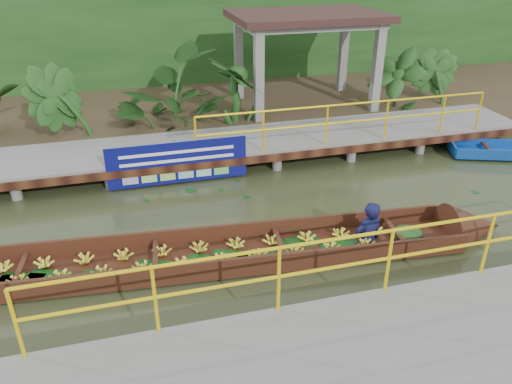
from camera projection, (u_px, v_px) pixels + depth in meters
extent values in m
plane|color=#2A3219|center=(269.00, 229.00, 9.86)|extent=(80.00, 80.00, 0.00)
cube|color=#372A1B|center=(203.00, 107.00, 16.20)|extent=(30.00, 8.00, 0.45)
cube|color=slate|center=(230.00, 143.00, 12.64)|extent=(16.00, 2.00, 0.15)
cube|color=black|center=(239.00, 161.00, 11.82)|extent=(16.00, 0.12, 0.18)
cylinder|color=yellow|center=(349.00, 104.00, 11.98)|extent=(7.50, 0.05, 0.05)
cylinder|color=yellow|center=(348.00, 122.00, 12.18)|extent=(7.50, 0.05, 0.05)
cylinder|color=yellow|center=(348.00, 124.00, 12.20)|extent=(0.05, 0.05, 1.00)
cylinder|color=slate|center=(64.00, 185.00, 11.14)|extent=(0.24, 0.24, 0.55)
cylinder|color=slate|center=(68.00, 157.00, 12.51)|extent=(0.24, 0.24, 0.55)
cylinder|color=slate|center=(154.00, 175.00, 11.61)|extent=(0.24, 0.24, 0.55)
cylinder|color=slate|center=(149.00, 149.00, 12.98)|extent=(0.24, 0.24, 0.55)
cylinder|color=slate|center=(238.00, 165.00, 12.08)|extent=(0.24, 0.24, 0.55)
cylinder|color=slate|center=(224.00, 142.00, 13.45)|extent=(0.24, 0.24, 0.55)
cylinder|color=slate|center=(315.00, 157.00, 12.55)|extent=(0.24, 0.24, 0.55)
cylinder|color=slate|center=(294.00, 135.00, 13.92)|extent=(0.24, 0.24, 0.55)
cylinder|color=slate|center=(387.00, 149.00, 13.02)|extent=(0.24, 0.24, 0.55)
cylinder|color=slate|center=(359.00, 129.00, 14.39)|extent=(0.24, 0.24, 0.55)
cylinder|color=slate|center=(453.00, 142.00, 13.49)|extent=(0.24, 0.24, 0.55)
cylinder|color=slate|center=(421.00, 123.00, 14.86)|extent=(0.24, 0.24, 0.55)
cylinder|color=slate|center=(238.00, 165.00, 12.08)|extent=(0.24, 0.24, 0.55)
cube|color=slate|center=(439.00, 364.00, 6.35)|extent=(18.00, 2.40, 0.70)
cylinder|color=yellow|center=(407.00, 228.00, 6.72)|extent=(10.00, 0.05, 0.05)
cylinder|color=yellow|center=(402.00, 256.00, 6.93)|extent=(10.00, 0.05, 0.05)
cylinder|color=yellow|center=(402.00, 259.00, 6.95)|extent=(0.05, 0.05, 1.00)
cube|color=slate|center=(259.00, 81.00, 13.79)|extent=(0.25, 0.25, 2.80)
cube|color=slate|center=(377.00, 73.00, 14.64)|extent=(0.25, 0.25, 2.80)
cube|color=slate|center=(239.00, 62.00, 15.85)|extent=(0.25, 0.25, 2.80)
cube|color=slate|center=(343.00, 56.00, 16.70)|extent=(0.25, 0.25, 2.80)
cube|color=slate|center=(307.00, 23.00, 14.65)|extent=(4.00, 2.60, 0.12)
cube|color=#341D1A|center=(307.00, 16.00, 14.56)|extent=(4.40, 3.00, 0.20)
cube|color=#173B12|center=(189.00, 38.00, 17.53)|extent=(30.00, 0.80, 4.00)
cube|color=#3A1F10|center=(219.00, 258.00, 8.86)|extent=(8.91, 1.86, 0.07)
cube|color=#3A1F10|center=(216.00, 235.00, 9.27)|extent=(8.82, 0.82, 0.38)
cube|color=#3A1F10|center=(223.00, 269.00, 8.30)|extent=(8.82, 0.82, 0.38)
cone|color=#3A1F10|center=(473.00, 228.00, 9.60)|extent=(1.19, 1.15, 1.06)
ellipsoid|color=#173B12|center=(406.00, 234.00, 9.37)|extent=(0.66, 0.54, 0.29)
imported|color=#0F123A|center=(372.00, 203.00, 8.91)|extent=(0.65, 0.48, 1.63)
cube|color=navy|center=(504.00, 153.00, 13.09)|extent=(2.79, 1.68, 0.09)
cube|color=navy|center=(499.00, 144.00, 13.40)|extent=(2.53, 0.97, 0.27)
cube|color=navy|center=(510.00, 156.00, 12.68)|extent=(2.53, 0.97, 0.27)
cube|color=navy|center=(452.00, 148.00, 13.14)|extent=(0.33, 0.77, 0.27)
cube|color=black|center=(488.00, 148.00, 13.06)|extent=(0.36, 0.79, 0.04)
cube|color=#0B0E5E|center=(178.00, 163.00, 11.40)|extent=(3.20, 0.03, 1.00)
cube|color=white|center=(177.00, 152.00, 11.26)|extent=(2.60, 0.01, 0.07)
cube|color=white|center=(178.00, 160.00, 11.35)|extent=(2.60, 0.01, 0.07)
imported|color=#173B12|center=(68.00, 105.00, 12.92)|extent=(1.33, 1.33, 1.66)
imported|color=#173B12|center=(165.00, 97.00, 13.50)|extent=(1.33, 1.33, 1.66)
imported|color=#173B12|center=(237.00, 92.00, 13.97)|extent=(1.33, 1.33, 1.66)
imported|color=#173B12|center=(397.00, 80.00, 15.14)|extent=(1.33, 1.33, 1.66)
imported|color=#173B12|center=(440.00, 77.00, 15.50)|extent=(1.33, 1.33, 1.66)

